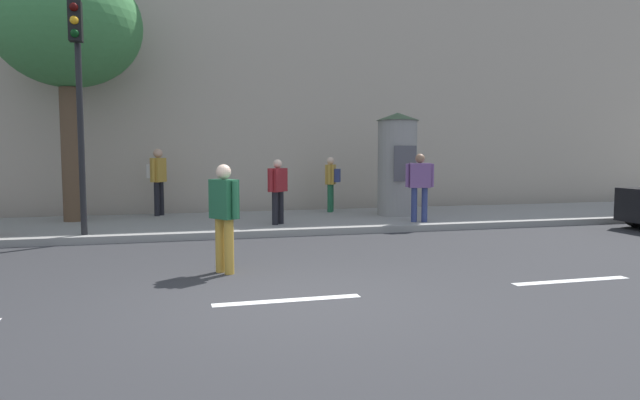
{
  "coord_description": "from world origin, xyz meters",
  "views": [
    {
      "loc": [
        -1.3,
        -6.4,
        1.76
      ],
      "look_at": [
        0.93,
        2.0,
        1.03
      ],
      "focal_mm": 31.12,
      "sensor_mm": 36.0,
      "label": 1
    }
  ],
  "objects_px": {
    "pedestrian_with_bag": "(331,180)",
    "pedestrian_with_backpack": "(224,210)",
    "street_tree": "(67,27)",
    "pedestrian_in_red_top": "(158,176)",
    "traffic_light": "(78,81)",
    "pedestrian_near_pole": "(420,182)",
    "poster_column": "(397,163)",
    "pedestrian_tallest": "(278,187)"
  },
  "relations": [
    {
      "from": "pedestrian_with_bag",
      "to": "pedestrian_in_red_top",
      "type": "relative_size",
      "value": 0.87
    },
    {
      "from": "street_tree",
      "to": "pedestrian_with_backpack",
      "type": "bearing_deg",
      "value": -63.59
    },
    {
      "from": "traffic_light",
      "to": "pedestrian_with_bag",
      "type": "xyz_separation_m",
      "value": [
        5.95,
        3.04,
        -2.11
      ]
    },
    {
      "from": "poster_column",
      "to": "pedestrian_near_pole",
      "type": "relative_size",
      "value": 1.66
    },
    {
      "from": "pedestrian_with_bag",
      "to": "pedestrian_tallest",
      "type": "distance_m",
      "value": 3.01
    },
    {
      "from": "pedestrian_with_backpack",
      "to": "pedestrian_tallest",
      "type": "bearing_deg",
      "value": 69.48
    },
    {
      "from": "pedestrian_tallest",
      "to": "pedestrian_in_red_top",
      "type": "xyz_separation_m",
      "value": [
        -2.68,
        2.57,
        0.17
      ]
    },
    {
      "from": "pedestrian_with_bag",
      "to": "pedestrian_with_backpack",
      "type": "bearing_deg",
      "value": -118.27
    },
    {
      "from": "pedestrian_tallest",
      "to": "pedestrian_with_bag",
      "type": "bearing_deg",
      "value": 50.08
    },
    {
      "from": "pedestrian_in_red_top",
      "to": "pedestrian_tallest",
      "type": "bearing_deg",
      "value": -43.82
    },
    {
      "from": "pedestrian_with_backpack",
      "to": "pedestrian_tallest",
      "type": "height_order",
      "value": "pedestrian_tallest"
    },
    {
      "from": "pedestrian_with_bag",
      "to": "traffic_light",
      "type": "bearing_deg",
      "value": -152.95
    },
    {
      "from": "street_tree",
      "to": "pedestrian_in_red_top",
      "type": "height_order",
      "value": "street_tree"
    },
    {
      "from": "pedestrian_in_red_top",
      "to": "pedestrian_near_pole",
      "type": "distance_m",
      "value": 6.68
    },
    {
      "from": "street_tree",
      "to": "pedestrian_with_bag",
      "type": "bearing_deg",
      "value": 4.03
    },
    {
      "from": "pedestrian_with_bag",
      "to": "poster_column",
      "type": "bearing_deg",
      "value": -39.37
    },
    {
      "from": "pedestrian_near_pole",
      "to": "street_tree",
      "type": "bearing_deg",
      "value": 163.9
    },
    {
      "from": "pedestrian_with_backpack",
      "to": "pedestrian_in_red_top",
      "type": "bearing_deg",
      "value": 99.15
    },
    {
      "from": "pedestrian_with_backpack",
      "to": "poster_column",
      "type": "bearing_deg",
      "value": 47.16
    },
    {
      "from": "pedestrian_near_pole",
      "to": "pedestrian_with_backpack",
      "type": "bearing_deg",
      "value": -142.11
    },
    {
      "from": "street_tree",
      "to": "pedestrian_in_red_top",
      "type": "bearing_deg",
      "value": 20.43
    },
    {
      "from": "pedestrian_with_backpack",
      "to": "street_tree",
      "type": "bearing_deg",
      "value": 116.41
    },
    {
      "from": "pedestrian_with_bag",
      "to": "pedestrian_near_pole",
      "type": "relative_size",
      "value": 0.94
    },
    {
      "from": "pedestrian_with_bag",
      "to": "pedestrian_in_red_top",
      "type": "xyz_separation_m",
      "value": [
        -4.61,
        0.26,
        0.14
      ]
    },
    {
      "from": "traffic_light",
      "to": "pedestrian_near_pole",
      "type": "height_order",
      "value": "traffic_light"
    },
    {
      "from": "traffic_light",
      "to": "pedestrian_with_backpack",
      "type": "height_order",
      "value": "traffic_light"
    },
    {
      "from": "pedestrian_in_red_top",
      "to": "poster_column",
      "type": "bearing_deg",
      "value": -13.4
    },
    {
      "from": "traffic_light",
      "to": "pedestrian_tallest",
      "type": "bearing_deg",
      "value": 10.28
    },
    {
      "from": "street_tree",
      "to": "pedestrian_tallest",
      "type": "bearing_deg",
      "value": -21.92
    },
    {
      "from": "traffic_light",
      "to": "pedestrian_in_red_top",
      "type": "height_order",
      "value": "traffic_light"
    },
    {
      "from": "pedestrian_with_backpack",
      "to": "pedestrian_with_bag",
      "type": "height_order",
      "value": "pedestrian_with_bag"
    },
    {
      "from": "pedestrian_with_bag",
      "to": "pedestrian_near_pole",
      "type": "height_order",
      "value": "pedestrian_near_pole"
    },
    {
      "from": "traffic_light",
      "to": "pedestrian_tallest",
      "type": "relative_size",
      "value": 3.03
    },
    {
      "from": "street_tree",
      "to": "pedestrian_near_pole",
      "type": "height_order",
      "value": "street_tree"
    },
    {
      "from": "pedestrian_with_backpack",
      "to": "pedestrian_in_red_top",
      "type": "xyz_separation_m",
      "value": [
        -1.09,
        6.79,
        0.25
      ]
    },
    {
      "from": "street_tree",
      "to": "pedestrian_in_red_top",
      "type": "distance_m",
      "value": 4.06
    },
    {
      "from": "traffic_light",
      "to": "street_tree",
      "type": "bearing_deg",
      "value": 102.66
    },
    {
      "from": "pedestrian_with_backpack",
      "to": "pedestrian_with_bag",
      "type": "distance_m",
      "value": 7.42
    },
    {
      "from": "street_tree",
      "to": "pedestrian_with_backpack",
      "type": "height_order",
      "value": "street_tree"
    },
    {
      "from": "traffic_light",
      "to": "pedestrian_with_bag",
      "type": "bearing_deg",
      "value": 27.05
    },
    {
      "from": "pedestrian_with_bag",
      "to": "pedestrian_near_pole",
      "type": "xyz_separation_m",
      "value": [
        1.36,
        -2.74,
        0.06
      ]
    },
    {
      "from": "pedestrian_with_bag",
      "to": "pedestrian_in_red_top",
      "type": "bearing_deg",
      "value": 176.82
    }
  ]
}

